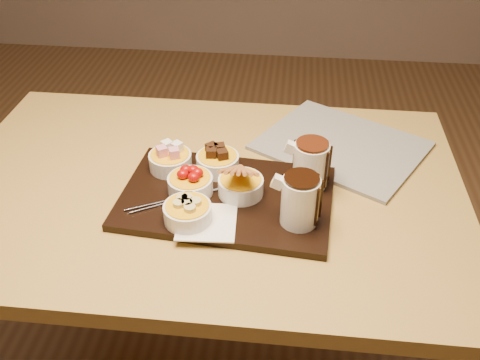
# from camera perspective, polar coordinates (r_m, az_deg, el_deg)

# --- Properties ---
(dining_table) EXTENTS (1.20, 0.80, 0.75)m
(dining_table) POSITION_cam_1_polar(r_m,az_deg,el_deg) (1.31, -3.64, -3.79)
(dining_table) COLOR #AC8B40
(dining_table) RESTS_ON ground
(serving_board) EXTENTS (0.48, 0.34, 0.02)m
(serving_board) POSITION_cam_1_polar(r_m,az_deg,el_deg) (1.18, -1.44, -1.89)
(serving_board) COLOR black
(serving_board) RESTS_ON dining_table
(napkin) EXTENTS (0.13, 0.13, 0.00)m
(napkin) POSITION_cam_1_polar(r_m,az_deg,el_deg) (1.11, -3.55, -4.49)
(napkin) COLOR white
(napkin) RESTS_ON serving_board
(bowl_marshmallows) EXTENTS (0.10, 0.10, 0.04)m
(bowl_marshmallows) POSITION_cam_1_polar(r_m,az_deg,el_deg) (1.26, -7.43, 2.00)
(bowl_marshmallows) COLOR silver
(bowl_marshmallows) RESTS_ON serving_board
(bowl_cake) EXTENTS (0.10, 0.10, 0.04)m
(bowl_cake) POSITION_cam_1_polar(r_m,az_deg,el_deg) (1.25, -2.40, 1.85)
(bowl_cake) COLOR silver
(bowl_cake) RESTS_ON serving_board
(bowl_strawberries) EXTENTS (0.10, 0.10, 0.04)m
(bowl_strawberries) POSITION_cam_1_polar(r_m,az_deg,el_deg) (1.18, -5.31, -0.51)
(bowl_strawberries) COLOR silver
(bowl_strawberries) RESTS_ON serving_board
(bowl_biscotti) EXTENTS (0.10, 0.10, 0.04)m
(bowl_biscotti) POSITION_cam_1_polar(r_m,az_deg,el_deg) (1.17, 0.07, -0.69)
(bowl_biscotti) COLOR silver
(bowl_biscotti) RESTS_ON serving_board
(bowl_bananas) EXTENTS (0.10, 0.10, 0.04)m
(bowl_bananas) POSITION_cam_1_polar(r_m,az_deg,el_deg) (1.10, -5.61, -3.54)
(bowl_bananas) COLOR silver
(bowl_bananas) RESTS_ON serving_board
(pitcher_dark_chocolate) EXTENTS (0.08, 0.08, 0.11)m
(pitcher_dark_chocolate) POSITION_cam_1_polar(r_m,az_deg,el_deg) (1.08, 6.42, -2.25)
(pitcher_dark_chocolate) COLOR silver
(pitcher_dark_chocolate) RESTS_ON serving_board
(pitcher_milk_chocolate) EXTENTS (0.08, 0.08, 0.11)m
(pitcher_milk_chocolate) POSITION_cam_1_polar(r_m,az_deg,el_deg) (1.19, 7.53, 1.55)
(pitcher_milk_chocolate) COLOR silver
(pitcher_milk_chocolate) RESTS_ON serving_board
(fondue_skewers) EXTENTS (0.15, 0.24, 0.01)m
(fondue_skewers) POSITION_cam_1_polar(r_m,az_deg,el_deg) (1.17, -6.06, -1.78)
(fondue_skewers) COLOR silver
(fondue_skewers) RESTS_ON serving_board
(newspaper) EXTENTS (0.49, 0.46, 0.01)m
(newspaper) POSITION_cam_1_polar(r_m,az_deg,el_deg) (1.39, 10.73, 3.62)
(newspaper) COLOR beige
(newspaper) RESTS_ON dining_table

